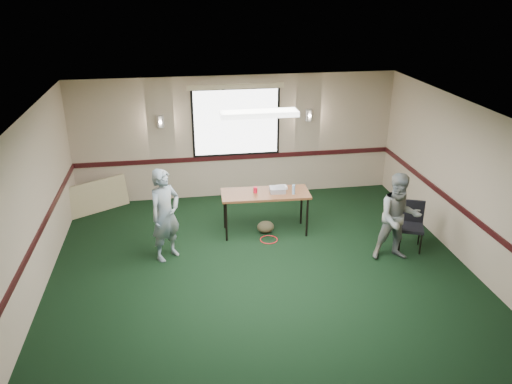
{
  "coord_description": "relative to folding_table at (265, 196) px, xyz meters",
  "views": [
    {
      "loc": [
        -1.25,
        -6.4,
        4.56
      ],
      "look_at": [
        0.0,
        1.3,
        1.2
      ],
      "focal_mm": 35.0,
      "sensor_mm": 36.0,
      "label": 1
    }
  ],
  "objects": [
    {
      "name": "ground",
      "position": [
        -0.31,
        -2.09,
        -0.77
      ],
      "size": [
        8.0,
        8.0,
        0.0
      ],
      "primitive_type": "plane",
      "color": "black",
      "rests_on": "ground"
    },
    {
      "name": "room_shell",
      "position": [
        -0.31,
        0.03,
        0.81
      ],
      "size": [
        8.0,
        8.02,
        8.0
      ],
      "color": "tan",
      "rests_on": "ground"
    },
    {
      "name": "folding_table",
      "position": [
        0.0,
        0.0,
        0.0
      ],
      "size": [
        1.69,
        0.73,
        0.83
      ],
      "rotation": [
        0.0,
        0.0,
        -0.04
      ],
      "color": "#5D2A1A",
      "rests_on": "ground"
    },
    {
      "name": "projector",
      "position": [
        0.23,
        -0.01,
        0.11
      ],
      "size": [
        0.3,
        0.25,
        0.1
      ],
      "primitive_type": "cube",
      "rotation": [
        0.0,
        0.0,
        -0.06
      ],
      "color": "#919299",
      "rests_on": "folding_table"
    },
    {
      "name": "game_console",
      "position": [
        0.34,
        0.15,
        0.09
      ],
      "size": [
        0.21,
        0.17,
        0.05
      ],
      "primitive_type": "cube",
      "rotation": [
        0.0,
        0.0,
        0.04
      ],
      "color": "white",
      "rests_on": "folding_table"
    },
    {
      "name": "red_cup",
      "position": [
        -0.19,
        0.03,
        0.12
      ],
      "size": [
        0.08,
        0.08,
        0.11
      ],
      "primitive_type": "cylinder",
      "color": "red",
      "rests_on": "folding_table"
    },
    {
      "name": "water_bottle",
      "position": [
        0.51,
        -0.14,
        0.15
      ],
      "size": [
        0.06,
        0.06,
        0.18
      ],
      "primitive_type": "cylinder",
      "color": "#7EA7CE",
      "rests_on": "folding_table"
    },
    {
      "name": "duffel_bag",
      "position": [
        0.01,
        -0.03,
        -0.65
      ],
      "size": [
        0.38,
        0.32,
        0.24
      ],
      "primitive_type": "ellipsoid",
      "rotation": [
        0.0,
        0.0,
        -0.22
      ],
      "color": "#473E28",
      "rests_on": "ground"
    },
    {
      "name": "cable_coil",
      "position": [
        0.01,
        -0.34,
        -0.76
      ],
      "size": [
        0.42,
        0.42,
        0.02
      ],
      "primitive_type": "torus",
      "rotation": [
        0.0,
        0.0,
        -0.3
      ],
      "color": "red",
      "rests_on": "ground"
    },
    {
      "name": "folded_table",
      "position": [
        -3.31,
        1.51,
        -0.44
      ],
      "size": [
        1.22,
        0.83,
        0.66
      ],
      "primitive_type": "cube",
      "rotation": [
        -0.21,
        0.0,
        0.53
      ],
      "color": "tan",
      "rests_on": "ground"
    },
    {
      "name": "conference_chair",
      "position": [
        2.52,
        -0.97,
        -0.26
      ],
      "size": [
        0.56,
        0.57,
        0.87
      ],
      "rotation": [
        0.0,
        0.0,
        -0.39
      ],
      "color": "black",
      "rests_on": "ground"
    },
    {
      "name": "person_left",
      "position": [
        -1.86,
        -0.67,
        0.06
      ],
      "size": [
        0.72,
        0.69,
        1.66
      ],
      "primitive_type": "imported",
      "rotation": [
        0.0,
        0.0,
        0.71
      ],
      "color": "#3A5B80",
      "rests_on": "ground"
    },
    {
      "name": "person_right",
      "position": [
        2.07,
        -1.34,
        0.02
      ],
      "size": [
        0.83,
        0.68,
        1.58
      ],
      "primitive_type": "imported",
      "rotation": [
        0.0,
        0.0,
        -0.1
      ],
      "color": "#6884A2",
      "rests_on": "ground"
    }
  ]
}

